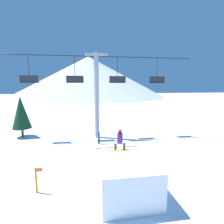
# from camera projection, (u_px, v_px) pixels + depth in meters

# --- Properties ---
(ground_plane) EXTENTS (220.00, 220.00, 0.00)m
(ground_plane) POSITION_uv_depth(u_px,v_px,m) (125.00, 188.00, 10.14)
(ground_plane) COLOR white
(mountain_ridge) EXTENTS (75.69, 75.69, 20.07)m
(mountain_ridge) POSITION_uv_depth(u_px,v_px,m) (89.00, 77.00, 89.70)
(mountain_ridge) COLOR silver
(mountain_ridge) RESTS_ON ground_plane
(snow_ramp) EXTENTS (2.95, 3.75, 1.98)m
(snow_ramp) POSITION_uv_depth(u_px,v_px,m) (126.00, 176.00, 9.47)
(snow_ramp) COLOR white
(snow_ramp) RESTS_ON ground_plane
(snowboarder) EXTENTS (1.56, 0.32, 1.28)m
(snowboarder) POSITION_uv_depth(u_px,v_px,m) (120.00, 140.00, 10.51)
(snowboarder) COLOR yellow
(snowboarder) RESTS_ON snow_ramp
(chairlift) EXTENTS (21.50, 0.50, 9.29)m
(chairlift) POSITION_uv_depth(u_px,v_px,m) (97.00, 90.00, 19.05)
(chairlift) COLOR #9E9EA3
(chairlift) RESTS_ON ground_plane
(pine_tree_near) EXTENTS (2.05, 2.05, 4.67)m
(pine_tree_near) POSITION_uv_depth(u_px,v_px,m) (21.00, 112.00, 19.63)
(pine_tree_near) COLOR #4C3823
(pine_tree_near) RESTS_ON ground_plane
(trail_marker) EXTENTS (0.41, 0.10, 1.45)m
(trail_marker) POSITION_uv_depth(u_px,v_px,m) (36.00, 179.00, 9.56)
(trail_marker) COLOR orange
(trail_marker) RESTS_ON ground_plane
(distant_skier) EXTENTS (0.24, 0.24, 1.23)m
(distant_skier) POSITION_uv_depth(u_px,v_px,m) (99.00, 137.00, 17.56)
(distant_skier) COLOR black
(distant_skier) RESTS_ON ground_plane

